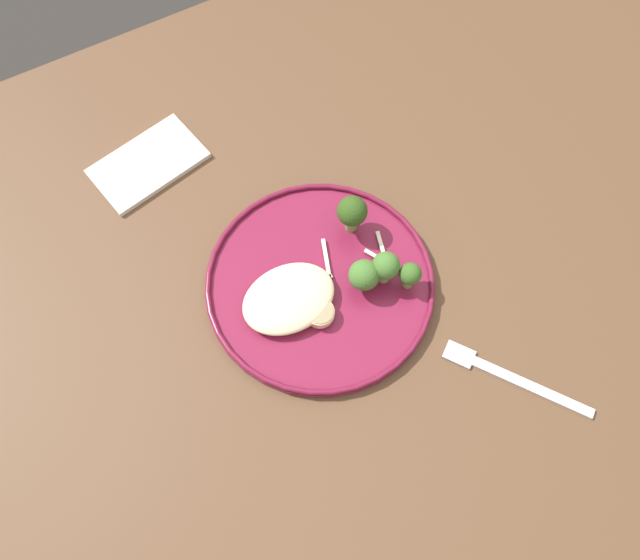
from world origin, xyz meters
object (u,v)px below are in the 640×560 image
Objects in this scene: seared_scallop_tiny_bay at (275,304)px; dinner_fork at (512,378)px; broccoli_floret_near_rim at (352,212)px; broccoli_floret_split_head at (410,275)px; dinner_plate at (320,284)px; broccoli_floret_rear_charred at (386,267)px; seared_scallop_half_hidden at (320,313)px; seared_scallop_right_edge at (312,291)px; seared_scallop_center_golden at (288,283)px; folded_napkin at (148,164)px; broccoli_floret_left_leaning at (364,275)px; seared_scallop_front_small at (295,302)px.

seared_scallop_tiny_bay reaches higher than dinner_fork.
broccoli_floret_near_rim is 0.11m from broccoli_floret_split_head.
broccoli_floret_rear_charred is at bearing -23.48° from dinner_plate.
dinner_plate is 0.11m from broccoli_floret_split_head.
dinner_fork is at bearing -69.28° from broccoli_floret_rear_charred.
seared_scallop_half_hidden is 1.41× the size of seared_scallop_right_edge.
seared_scallop_half_hidden is (-0.02, -0.04, 0.01)m from dinner_plate.
broccoli_floret_near_rim reaches higher than broccoli_floret_split_head.
seared_scallop_tiny_bay is at bearing -178.31° from dinner_plate.
broccoli_floret_rear_charred is at bearing -89.93° from broccoli_floret_near_rim.
seared_scallop_center_golden reaches higher than dinner_fork.
seared_scallop_tiny_bay is 0.28m from folded_napkin.
folded_napkin is (-0.19, 0.22, -0.05)m from broccoli_floret_near_rim.
dinner_fork is (0.17, -0.18, -0.02)m from seared_scallop_half_hidden.
broccoli_floret_left_leaning is 0.22m from dinner_fork.
dinner_plate is 1.79× the size of dinner_fork.
seared_scallop_center_golden is 0.27m from folded_napkin.
seared_scallop_center_golden is 0.74× the size of broccoli_floret_split_head.
broccoli_floret_near_rim is (0.07, 0.05, 0.04)m from dinner_plate.
seared_scallop_front_small is 1.32× the size of seared_scallop_tiny_bay.
seared_scallop_center_golden is at bearing 32.79° from seared_scallop_tiny_bay.
broccoli_floret_split_head is (0.05, -0.03, 0.00)m from broccoli_floret_left_leaning.
dinner_fork is at bearing -45.93° from seared_scallop_tiny_bay.
seared_scallop_center_golden is 0.12m from broccoli_floret_near_rim.
seared_scallop_tiny_bay is at bearing 134.07° from dinner_fork.
seared_scallop_half_hidden is 0.06m from seared_scallop_tiny_bay.
broccoli_floret_left_leaning is at bearing -31.31° from dinner_plate.
broccoli_floret_split_head is (0.16, -0.05, 0.02)m from seared_scallop_tiny_bay.
dinner_fork is at bearing -47.94° from seared_scallop_front_small.
broccoli_floret_left_leaning is at bearing -10.76° from seared_scallop_front_small.
seared_scallop_front_small reaches higher than seared_scallop_right_edge.
folded_napkin is at bearing 110.29° from seared_scallop_right_edge.
seared_scallop_half_hidden is 0.33m from folded_napkin.
seared_scallop_front_small reaches higher than folded_napkin.
seared_scallop_center_golden is 0.03m from seared_scallop_right_edge.
seared_scallop_right_edge reaches higher than folded_napkin.
dinner_plate is 0.10m from broccoli_floret_near_rim.
seared_scallop_right_edge is at bearing 127.54° from dinner_fork.
seared_scallop_right_edge is 0.47× the size of broccoli_floret_rear_charred.
dinner_plate is 0.30m from folded_napkin.
dinner_fork is 0.56m from folded_napkin.
seared_scallop_center_golden is 0.56× the size of broccoli_floret_near_rim.
dinner_fork is (0.05, -0.16, -0.04)m from broccoli_floret_split_head.
folded_napkin is (-0.08, 0.26, -0.02)m from seared_scallop_center_golden.
broccoli_floret_left_leaning reaches higher than seared_scallop_tiny_bay.
dinner_fork is 1.08× the size of folded_napkin.
seared_scallop_half_hidden is at bearing 132.95° from dinner_fork.
seared_scallop_front_small is 0.55× the size of broccoli_floret_near_rim.
broccoli_floret_rear_charred reaches higher than seared_scallop_tiny_bay.
dinner_plate is 4.69× the size of broccoli_floret_near_rim.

